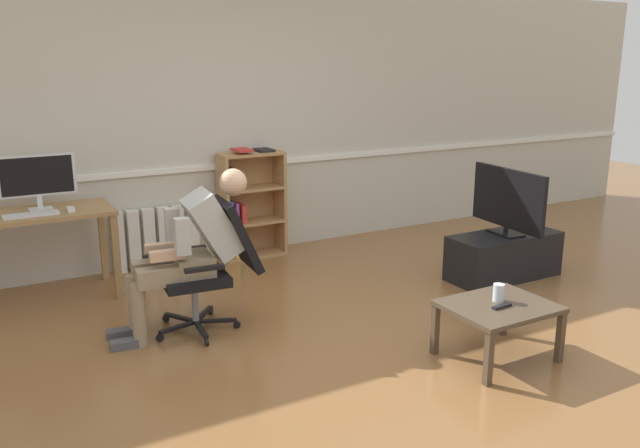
# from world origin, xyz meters

# --- Properties ---
(ground_plane) EXTENTS (18.00, 18.00, 0.00)m
(ground_plane) POSITION_xyz_m (0.00, 0.00, 0.00)
(ground_plane) COLOR brown
(back_wall) EXTENTS (12.00, 0.13, 2.70)m
(back_wall) POSITION_xyz_m (0.00, 2.65, 1.35)
(back_wall) COLOR beige
(back_wall) RESTS_ON ground_plane
(computer_desk) EXTENTS (1.19, 0.62, 0.76)m
(computer_desk) POSITION_xyz_m (-1.77, 2.15, 0.64)
(computer_desk) COLOR #9E7547
(computer_desk) RESTS_ON ground_plane
(imac_monitor) EXTENTS (0.60, 0.14, 0.45)m
(imac_monitor) POSITION_xyz_m (-1.72, 2.23, 1.02)
(imac_monitor) COLOR silver
(imac_monitor) RESTS_ON computer_desk
(keyboard) EXTENTS (0.41, 0.12, 0.02)m
(keyboard) POSITION_xyz_m (-1.82, 2.01, 0.77)
(keyboard) COLOR silver
(keyboard) RESTS_ON computer_desk
(computer_mouse) EXTENTS (0.06, 0.10, 0.03)m
(computer_mouse) POSITION_xyz_m (-1.52, 2.03, 0.77)
(computer_mouse) COLOR white
(computer_mouse) RESTS_ON computer_desk
(bookshelf) EXTENTS (0.65, 0.29, 1.11)m
(bookshelf) POSITION_xyz_m (0.22, 2.44, 0.52)
(bookshelf) COLOR #AD7F4C
(bookshelf) RESTS_ON ground_plane
(radiator) EXTENTS (0.83, 0.08, 0.59)m
(radiator) POSITION_xyz_m (-0.70, 2.54, 0.29)
(radiator) COLOR white
(radiator) RESTS_ON ground_plane
(office_chair) EXTENTS (0.82, 0.62, 0.97)m
(office_chair) POSITION_xyz_m (-0.72, 0.90, 0.52)
(office_chair) COLOR black
(office_chair) RESTS_ON ground_plane
(person_seated) EXTENTS (1.06, 0.41, 1.19)m
(person_seated) POSITION_xyz_m (-0.89, 0.92, 0.64)
(person_seated) COLOR #937F60
(person_seated) RESTS_ON ground_plane
(tv_stand) EXTENTS (1.06, 0.44, 0.41)m
(tv_stand) POSITION_xyz_m (1.98, 0.66, 0.21)
(tv_stand) COLOR black
(tv_stand) RESTS_ON ground_plane
(tv_screen) EXTENTS (0.23, 0.91, 0.60)m
(tv_screen) POSITION_xyz_m (1.98, 0.66, 0.73)
(tv_screen) COLOR black
(tv_screen) RESTS_ON tv_stand
(coffee_table) EXTENTS (0.70, 0.57, 0.39)m
(coffee_table) POSITION_xyz_m (0.74, -0.52, 0.34)
(coffee_table) COLOR #4C3D2D
(coffee_table) RESTS_ON ground_plane
(drinking_glass) EXTENTS (0.08, 0.08, 0.12)m
(drinking_glass) POSITION_xyz_m (0.77, -0.48, 0.44)
(drinking_glass) COLOR silver
(drinking_glass) RESTS_ON coffee_table
(spare_remote) EXTENTS (0.15, 0.04, 0.02)m
(spare_remote) POSITION_xyz_m (0.71, -0.57, 0.39)
(spare_remote) COLOR black
(spare_remote) RESTS_ON coffee_table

